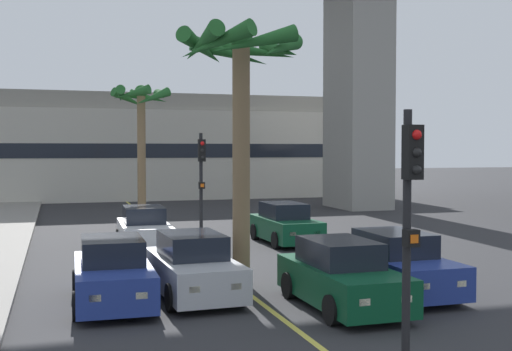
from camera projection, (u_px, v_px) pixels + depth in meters
The scene contains 12 objects.
lane_stripe_center at pixel (181, 243), 25.33m from camera, with size 0.14×56.00×0.01m, color #DBCC4C.
pier_building_backdrop at pixel (121, 148), 48.68m from camera, with size 38.06×8.04×7.63m.
car_queue_front at pixel (285, 225), 25.20m from camera, with size 1.89×4.13×1.56m.
car_queue_second at pixel (113, 274), 15.24m from camera, with size 1.91×4.14×1.56m.
car_queue_third at pixel (144, 230), 23.55m from camera, with size 1.92×4.15×1.56m.
car_queue_fourth at pixel (396, 265), 16.39m from camera, with size 1.86×4.11×1.56m.
car_queue_fifth at pixel (193, 268), 16.05m from camera, with size 1.95×4.16×1.56m.
car_queue_sixth at pixel (341, 277), 14.90m from camera, with size 1.87×4.12×1.56m.
traffic_light_median_near at pixel (410, 215), 9.12m from camera, with size 0.24×0.37×4.20m.
traffic_light_median_far at pixel (201, 176), 22.40m from camera, with size 0.24×0.37×4.20m.
palm_tree_near_median at pixel (241, 80), 17.06m from camera, with size 3.52×3.49×6.86m.
palm_tree_mid_median at pixel (141, 115), 30.52m from camera, with size 2.86×2.99×6.65m.
Camera 1 is at (-4.58, -0.96, 3.64)m, focal length 45.68 mm.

